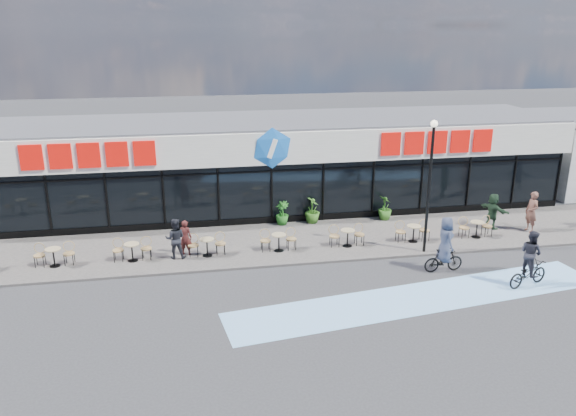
{
  "coord_description": "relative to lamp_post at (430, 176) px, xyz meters",
  "views": [
    {
      "loc": [
        -3.74,
        -18.15,
        9.13
      ],
      "look_at": [
        0.16,
        3.5,
        1.95
      ],
      "focal_mm": 35.0,
      "sensor_mm": 36.0,
      "label": 1
    }
  ],
  "objects": [
    {
      "name": "patron_left",
      "position": [
        -9.82,
        1.44,
        -2.51
      ],
      "size": [
        0.63,
        0.52,
        1.49
      ],
      "primitive_type": "imported",
      "rotation": [
        0.0,
        0.0,
        2.8
      ],
      "color": "#3E1716",
      "rests_on": "sidewalk"
    },
    {
      "name": "bistro_set_3",
      "position": [
        -8.97,
        1.23,
        -2.8
      ],
      "size": [
        1.54,
        0.62,
        0.9
      ],
      "color": "tan",
      "rests_on": "sidewalk"
    },
    {
      "name": "bike_lane",
      "position": [
        -1.74,
        -3.8,
        -3.35
      ],
      "size": [
        14.17,
        4.13,
        0.01
      ],
      "primitive_type": "cube",
      "rotation": [
        0.0,
        0.0,
        0.14
      ],
      "color": "#74A8DB",
      "rests_on": "ground"
    },
    {
      "name": "bistro_set_2",
      "position": [
        -11.95,
        1.23,
        -2.8
      ],
      "size": [
        1.54,
        0.62,
        0.9
      ],
      "color": "tan",
      "rests_on": "sidewalk"
    },
    {
      "name": "bistro_set_7",
      "position": [
        2.96,
        1.23,
        -2.8
      ],
      "size": [
        1.54,
        0.62,
        0.9
      ],
      "color": "tan",
      "rests_on": "sidewalk"
    },
    {
      "name": "cyclist_a",
      "position": [
        2.49,
        -3.54,
        -2.5
      ],
      "size": [
        1.93,
        1.16,
        2.15
      ],
      "color": "black",
      "rests_on": "ground"
    },
    {
      "name": "potted_plant_left",
      "position": [
        -5.29,
        4.4,
        -2.7
      ],
      "size": [
        0.87,
        0.87,
        1.12
      ],
      "primitive_type": "imported",
      "rotation": [
        0.0,
        0.0,
        5.67
      ],
      "color": "#246A1E",
      "rests_on": "sidewalk"
    },
    {
      "name": "lamp_post",
      "position": [
        0.0,
        0.0,
        0.0
      ],
      "size": [
        0.28,
        0.28,
        5.52
      ],
      "color": "black",
      "rests_on": "sidewalk"
    },
    {
      "name": "bistro_set_4",
      "position": [
        -5.98,
        1.23,
        -2.8
      ],
      "size": [
        1.54,
        0.62,
        0.9
      ],
      "color": "tan",
      "rests_on": "sidewalk"
    },
    {
      "name": "potted_plant_mid",
      "position": [
        -3.83,
        4.39,
        -2.62
      ],
      "size": [
        0.72,
        0.72,
        1.27
      ],
      "primitive_type": "imported",
      "rotation": [
        0.0,
        0.0,
        1.55
      ],
      "color": "#34671D",
      "rests_on": "sidewalk"
    },
    {
      "name": "building",
      "position": [
        -5.74,
        7.63,
        -1.02
      ],
      "size": [
        30.6,
        6.57,
        4.75
      ],
      "color": "black",
      "rests_on": "ground"
    },
    {
      "name": "patron_right",
      "position": [
        -10.22,
        1.14,
        -2.41
      ],
      "size": [
        0.89,
        0.73,
        1.68
      ],
      "primitive_type": "imported",
      "rotation": [
        0.0,
        0.0,
        3.02
      ],
      "color": "black",
      "rests_on": "sidewalk"
    },
    {
      "name": "cyclist_b",
      "position": [
        -0.0,
        -1.83,
        -2.39
      ],
      "size": [
        1.6,
        0.89,
        2.23
      ],
      "color": "black",
      "rests_on": "ground"
    },
    {
      "name": "ground",
      "position": [
        -5.74,
        -2.3,
        -3.35
      ],
      "size": [
        120.0,
        120.0,
        0.0
      ],
      "primitive_type": "plane",
      "color": "#28282B",
      "rests_on": "ground"
    },
    {
      "name": "bistro_set_1",
      "position": [
        -14.93,
        1.23,
        -2.8
      ],
      "size": [
        1.54,
        0.62,
        0.9
      ],
      "color": "tan",
      "rests_on": "sidewalk"
    },
    {
      "name": "sidewalk",
      "position": [
        -5.74,
        2.2,
        -3.3
      ],
      "size": [
        44.0,
        5.0,
        0.1
      ],
      "primitive_type": "cube",
      "color": "#59534F",
      "rests_on": "ground"
    },
    {
      "name": "pedestrian_a",
      "position": [
        5.76,
        1.43,
        -2.31
      ],
      "size": [
        0.55,
        0.75,
        1.88
      ],
      "primitive_type": "imported",
      "rotation": [
        0.0,
        0.0,
        -1.41
      ],
      "color": "brown",
      "rests_on": "sidewalk"
    },
    {
      "name": "potted_plant_right",
      "position": [
        -0.25,
        4.22,
        -2.65
      ],
      "size": [
        0.84,
        0.84,
        1.2
      ],
      "primitive_type": "imported",
      "rotation": [
        0.0,
        0.0,
        1.87
      ],
      "color": "#326A1E",
      "rests_on": "sidewalk"
    },
    {
      "name": "pedestrian_b",
      "position": [
        4.24,
        2.14,
        -2.42
      ],
      "size": [
        1.02,
        1.63,
        1.68
      ],
      "primitive_type": "imported",
      "rotation": [
        0.0,
        0.0,
        1.94
      ],
      "color": "#1C3421",
      "rests_on": "sidewalk"
    },
    {
      "name": "bistro_set_5",
      "position": [
        -3.0,
        1.23,
        -2.8
      ],
      "size": [
        1.54,
        0.62,
        0.9
      ],
      "color": "tan",
      "rests_on": "sidewalk"
    },
    {
      "name": "bistro_set_6",
      "position": [
        -0.02,
        1.23,
        -2.8
      ],
      "size": [
        1.54,
        0.62,
        0.9
      ],
      "color": "tan",
      "rests_on": "sidewalk"
    }
  ]
}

